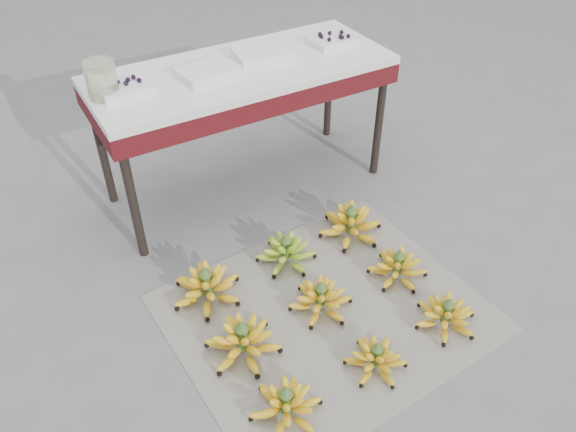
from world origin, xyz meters
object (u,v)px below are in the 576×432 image
bunch_front_center (376,359)px  tray_far_right (333,40)px  tray_right (263,54)px  glass_jar (101,80)px  bunch_mid_right (398,267)px  bunch_back_right (351,224)px  bunch_back_left (207,287)px  bunch_back_center (286,252)px  bunch_front_left (286,405)px  tray_far_left (125,89)px  bunch_mid_center (321,299)px  newspaper_mat (326,313)px  tray_left (207,72)px  vendor_table (242,82)px  bunch_front_right (446,315)px  bunch_mid_left (243,341)px

bunch_front_center → tray_far_right: (0.65, 1.32, 0.66)m
tray_right → glass_jar: 0.78m
bunch_mid_right → bunch_back_right: (-0.02, 0.34, 0.01)m
bunch_back_left → bunch_back_center: size_ratio=0.91×
bunch_front_left → bunch_back_left: bunch_back_left is taller
bunch_front_left → glass_jar: (-0.13, 1.33, 0.72)m
tray_far_left → tray_far_right: size_ratio=1.05×
bunch_front_center → bunch_mid_center: bearing=87.6°
newspaper_mat → tray_far_left: 1.30m
tray_right → bunch_back_left: bearing=-134.1°
bunch_back_right → tray_right: 0.93m
tray_left → vendor_table: bearing=4.5°
bunch_back_center → bunch_back_right: bearing=-14.4°
bunch_mid_center → bunch_back_left: bearing=162.4°
bunch_front_center → glass_jar: glass_jar is taller
bunch_front_right → bunch_mid_right: size_ratio=0.97×
bunch_mid_right → tray_left: 1.24m
tray_right → tray_far_right: bearing=-3.8°
vendor_table → bunch_back_center: bearing=-101.0°
bunch_front_center → tray_left: (-0.06, 1.30, 0.66)m
tray_far_left → bunch_front_left: bearing=-88.3°
bunch_mid_center → glass_jar: size_ratio=2.11×
bunch_mid_right → bunch_back_left: size_ratio=1.12×
tray_far_right → glass_jar: size_ratio=1.39×
bunch_front_right → bunch_front_center: bearing=-154.4°
bunch_front_left → bunch_mid_right: bearing=42.4°
bunch_front_center → bunch_mid_right: bearing=36.4°
bunch_mid_left → tray_left: size_ratio=1.21×
bunch_mid_right → tray_far_right: bearing=51.4°
bunch_back_right → newspaper_mat: bearing=-116.9°
bunch_mid_left → bunch_back_center: (0.40, 0.36, -0.01)m
tray_far_left → glass_jar: (-0.09, 0.01, 0.06)m
bunch_mid_right → glass_jar: bearing=109.3°
bunch_mid_left → bunch_mid_center: bunch_mid_left is taller
tray_left → tray_far_right: bearing=1.4°
bunch_front_right → bunch_mid_right: (0.01, 0.32, 0.00)m
bunch_front_left → bunch_front_right: bearing=20.4°
newspaper_mat → vendor_table: (0.13, 0.99, 0.61)m
bunch_mid_center → tray_far_left: 1.24m
bunch_mid_center → bunch_back_right: 0.51m
bunch_mid_right → bunch_back_left: bunch_back_left is taller
bunch_back_left → bunch_back_right: (0.77, 0.03, 0.00)m
bunch_mid_center → bunch_front_right: bearing=-19.7°
bunch_front_left → bunch_mid_left: (-0.01, 0.32, 0.01)m
bunch_back_right → tray_far_left: (-0.80, 0.63, 0.65)m
bunch_back_left → tray_far_left: tray_far_left is taller
bunch_back_right → tray_far_left: 1.21m
bunch_front_left → bunch_back_center: size_ratio=0.98×
bunch_back_center → tray_far_right: tray_far_right is taller
bunch_mid_center → glass_jar: 1.31m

